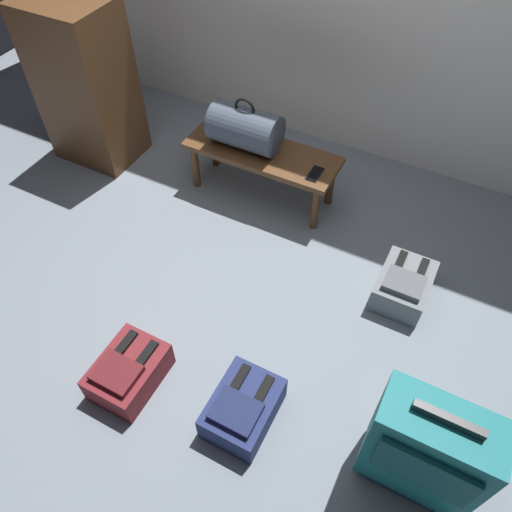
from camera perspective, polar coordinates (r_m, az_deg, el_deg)
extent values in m
plane|color=slate|center=(2.91, -1.89, -3.56)|extent=(6.60, 6.60, 0.00)
cube|color=brown|center=(3.23, 0.71, 11.80)|extent=(1.00, 0.36, 0.04)
cylinder|color=brown|center=(3.44, -6.98, 10.20)|extent=(0.05, 0.05, 0.33)
cylinder|color=brown|center=(3.13, 6.82, 5.50)|extent=(0.05, 0.05, 0.33)
cylinder|color=brown|center=(3.60, -4.75, 12.57)|extent=(0.05, 0.05, 0.33)
cylinder|color=brown|center=(3.31, 8.59, 8.25)|extent=(0.05, 0.05, 0.33)
cylinder|color=#475160|center=(3.19, -1.27, 14.52)|extent=(0.44, 0.26, 0.26)
torus|color=black|center=(3.11, -1.31, 16.63)|extent=(0.14, 0.02, 0.14)
cube|color=black|center=(3.06, 6.81, 9.39)|extent=(0.07, 0.14, 0.01)
cube|color=black|center=(3.05, 6.82, 9.46)|extent=(0.06, 0.13, 0.00)
cube|color=#14666B|center=(2.23, 19.09, -20.24)|extent=(0.46, 0.23, 0.55)
cube|color=#0E474A|center=(2.11, 18.67, -22.58)|extent=(0.37, 0.02, 0.25)
cube|color=#262628|center=(1.97, 21.33, -17.15)|extent=(0.26, 0.03, 0.04)
cylinder|color=black|center=(2.52, 14.08, -19.81)|extent=(0.02, 0.05, 0.05)
cylinder|color=black|center=(2.55, 21.45, -22.25)|extent=(0.02, 0.05, 0.05)
cube|color=navy|center=(2.44, -1.49, -17.13)|extent=(0.28, 0.38, 0.17)
cube|color=#182045|center=(2.32, -2.35, -17.46)|extent=(0.21, 0.17, 0.04)
cube|color=black|center=(2.39, -2.12, -14.29)|extent=(0.04, 0.19, 0.02)
cube|color=black|center=(2.37, 0.66, -15.56)|extent=(0.04, 0.19, 0.02)
cube|color=maroon|center=(2.60, -14.41, -12.80)|extent=(0.28, 0.38, 0.17)
cube|color=#55181C|center=(2.49, -15.80, -12.85)|extent=(0.21, 0.17, 0.04)
cube|color=black|center=(2.56, -15.06, -10.04)|extent=(0.04, 0.19, 0.02)
cube|color=black|center=(2.51, -12.77, -11.28)|extent=(0.04, 0.19, 0.02)
cube|color=slate|center=(2.93, 16.62, -3.32)|extent=(0.28, 0.38, 0.17)
cube|color=#515559|center=(2.80, 16.70, -3.02)|extent=(0.21, 0.17, 0.04)
cube|color=black|center=(2.90, 16.22, -0.80)|extent=(0.04, 0.19, 0.02)
cube|color=black|center=(2.90, 18.56, -1.68)|extent=(0.04, 0.19, 0.02)
cube|color=brown|center=(3.69, -19.04, 18.21)|extent=(0.56, 0.44, 1.10)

